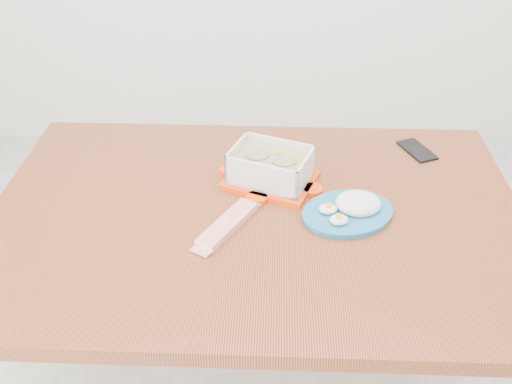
{
  "coord_description": "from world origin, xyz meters",
  "views": [
    {
      "loc": [
        -0.12,
        -1.13,
        1.62
      ],
      "look_at": [
        -0.12,
        0.02,
        0.81
      ],
      "focal_mm": 40.0,
      "sensor_mm": 36.0,
      "label": 1
    }
  ],
  "objects_px": {
    "dining_table": "(256,237)",
    "smartphone": "(417,150)",
    "food_container": "(270,167)",
    "orange_fruit": "(280,167)",
    "rice_plate": "(351,208)"
  },
  "relations": [
    {
      "from": "dining_table",
      "to": "rice_plate",
      "type": "distance_m",
      "value": 0.26
    },
    {
      "from": "food_container",
      "to": "orange_fruit",
      "type": "distance_m",
      "value": 0.03
    },
    {
      "from": "orange_fruit",
      "to": "smartphone",
      "type": "bearing_deg",
      "value": 19.65
    },
    {
      "from": "dining_table",
      "to": "smartphone",
      "type": "distance_m",
      "value": 0.57
    },
    {
      "from": "orange_fruit",
      "to": "food_container",
      "type": "bearing_deg",
      "value": -151.38
    },
    {
      "from": "food_container",
      "to": "orange_fruit",
      "type": "xyz_separation_m",
      "value": [
        0.03,
        0.01,
        -0.01
      ]
    },
    {
      "from": "food_container",
      "to": "rice_plate",
      "type": "relative_size",
      "value": 0.95
    },
    {
      "from": "smartphone",
      "to": "dining_table",
      "type": "bearing_deg",
      "value": -169.5
    },
    {
      "from": "smartphone",
      "to": "rice_plate",
      "type": "bearing_deg",
      "value": -149.02
    },
    {
      "from": "orange_fruit",
      "to": "rice_plate",
      "type": "height_order",
      "value": "orange_fruit"
    },
    {
      "from": "orange_fruit",
      "to": "rice_plate",
      "type": "bearing_deg",
      "value": -42.98
    },
    {
      "from": "rice_plate",
      "to": "smartphone",
      "type": "relative_size",
      "value": 2.36
    },
    {
      "from": "food_container",
      "to": "orange_fruit",
      "type": "height_order",
      "value": "food_container"
    },
    {
      "from": "dining_table",
      "to": "orange_fruit",
      "type": "distance_m",
      "value": 0.2
    },
    {
      "from": "food_container",
      "to": "rice_plate",
      "type": "distance_m",
      "value": 0.25
    }
  ]
}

